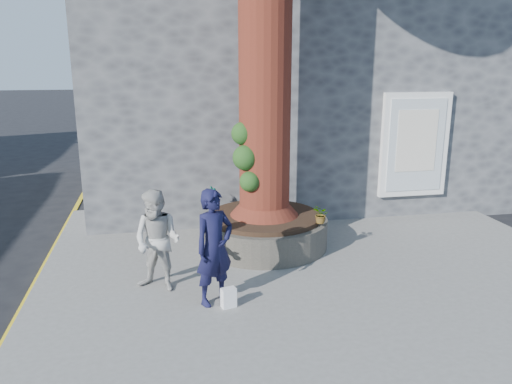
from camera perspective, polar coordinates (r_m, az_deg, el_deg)
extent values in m
plane|color=black|center=(7.40, -1.96, -12.82)|extent=(120.00, 120.00, 0.00)
cube|color=slate|center=(8.58, 6.98, -8.44)|extent=(9.00, 8.00, 0.12)
cube|color=yellow|center=(8.47, -24.35, -10.47)|extent=(0.10, 30.00, 0.01)
cube|color=#444649|center=(14.13, 3.38, 13.00)|extent=(10.00, 8.00, 6.00)
cube|color=white|center=(11.13, 17.67, 5.14)|extent=(1.50, 0.12, 2.20)
cube|color=silver|center=(11.08, 17.81, 5.09)|extent=(1.25, 0.04, 1.95)
cube|color=silver|center=(11.04, 17.90, 5.58)|extent=(0.90, 0.02, 1.30)
cylinder|color=black|center=(9.19, 0.94, -4.59)|extent=(2.30, 2.30, 0.52)
cylinder|color=black|center=(9.10, 0.95, -2.81)|extent=(2.04, 2.04, 0.08)
cone|color=#4F1B13|center=(8.99, 0.96, -0.43)|extent=(1.24, 1.24, 0.70)
sphere|color=#234316|center=(8.55, -1.23, 3.95)|extent=(0.44, 0.44, 0.44)
sphere|color=#234316|center=(8.55, -0.70, 1.21)|extent=(0.36, 0.36, 0.36)
sphere|color=#234316|center=(8.60, -1.52, 6.71)|extent=(0.40, 0.40, 0.40)
imported|color=black|center=(6.92, -4.79, -6.32)|extent=(0.72, 0.64, 1.64)
imported|color=#B1AFA9|center=(7.45, -11.21, -5.50)|extent=(0.93, 0.87, 1.52)
cube|color=white|center=(7.04, -3.15, -11.96)|extent=(0.22, 0.17, 0.28)
imported|color=gray|center=(9.71, -5.01, -0.38)|extent=(0.23, 0.20, 0.36)
imported|color=gray|center=(9.82, -0.63, -0.14)|extent=(0.27, 0.27, 0.36)
imported|color=gray|center=(9.72, -5.00, -0.55)|extent=(0.19, 0.19, 0.30)
imported|color=gray|center=(8.62, 7.47, -2.57)|extent=(0.32, 0.34, 0.31)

